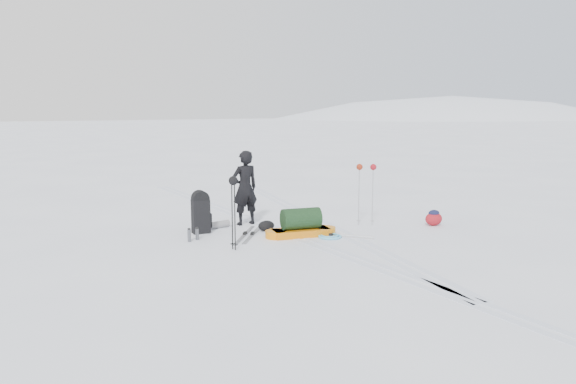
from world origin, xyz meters
The scene contains 13 objects.
ground centered at (0.00, 0.00, 0.00)m, with size 200.00×200.00×0.00m, color white.
ski_tracks centered at (0.61, 0.88, 0.00)m, with size 3.38×17.97×0.01m.
skier centered at (-0.49, 1.75, 0.90)m, with size 0.66×0.43×1.80m, color black.
pulk_sled centered at (0.13, 0.07, 0.24)m, with size 1.68×0.72×0.62m.
expedition_rucksack centered at (-1.67, 1.40, 0.45)m, with size 1.02×0.59×0.97m.
ski_poles_black centered at (-1.63, -0.36, 1.22)m, with size 0.18×0.22×1.49m.
ski_poles_silver centered at (2.05, 0.33, 1.25)m, with size 0.43×0.32×1.49m.
touring_skis_grey centered at (-0.86, 0.69, 0.01)m, with size 1.21×1.54×0.06m.
touring_skis_white centered at (0.72, -0.16, 0.02)m, with size 1.67×1.63×0.07m.
rope_coil centered at (0.63, -0.35, 0.03)m, with size 0.56×0.56×0.06m.
small_daypack centered at (3.50, -0.45, 0.18)m, with size 0.46×0.35×0.38m.
thermos_pair centered at (-2.13, 0.74, 0.14)m, with size 0.30×0.18×0.29m.
stuff_sack centered at (-0.34, 0.88, 0.12)m, with size 0.44×0.37×0.24m.
Camera 1 is at (-5.72, -10.58, 2.87)m, focal length 35.00 mm.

